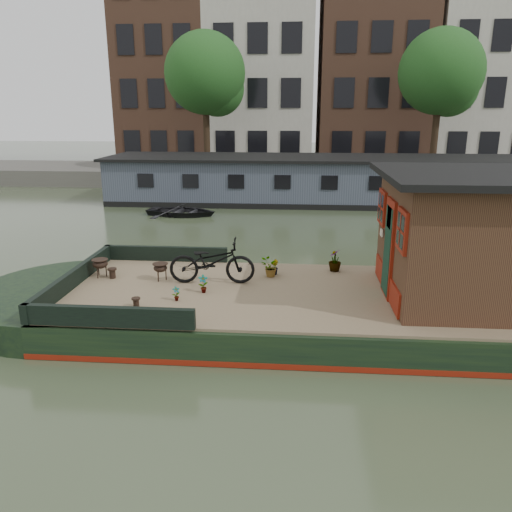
# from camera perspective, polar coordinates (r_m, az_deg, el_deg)

# --- Properties ---
(ground) EXTENTS (120.00, 120.00, 0.00)m
(ground) POSITION_cam_1_polar(r_m,az_deg,el_deg) (10.39, 11.99, -7.61)
(ground) COLOR #334028
(ground) RESTS_ON ground
(houseboat_hull) EXTENTS (14.01, 4.02, 0.60)m
(houseboat_hull) POSITION_cam_1_polar(r_m,az_deg,el_deg) (10.19, 4.59, -6.09)
(houseboat_hull) COLOR black
(houseboat_hull) RESTS_ON ground
(houseboat_deck) EXTENTS (11.80, 3.80, 0.05)m
(houseboat_deck) POSITION_cam_1_polar(r_m,az_deg,el_deg) (10.16, 12.20, -4.38)
(houseboat_deck) COLOR #7D6C4D
(houseboat_deck) RESTS_ON houseboat_hull
(bow_bulwark) EXTENTS (3.00, 4.00, 0.35)m
(bow_bulwark) POSITION_cam_1_polar(r_m,az_deg,el_deg) (10.66, -15.87, -2.50)
(bow_bulwark) COLOR black
(bow_bulwark) RESTS_ON houseboat_deck
(cabin) EXTENTS (4.00, 3.50, 2.42)m
(cabin) POSITION_cam_1_polar(r_m,az_deg,el_deg) (10.33, 24.74, 2.09)
(cabin) COLOR #321A13
(cabin) RESTS_ON houseboat_deck
(bicycle) EXTENTS (1.82, 0.73, 0.94)m
(bicycle) POSITION_cam_1_polar(r_m,az_deg,el_deg) (10.43, -5.06, -0.64)
(bicycle) COLOR black
(bicycle) RESTS_ON houseboat_deck
(potted_plant_a) EXTENTS (0.22, 0.18, 0.37)m
(potted_plant_a) POSITION_cam_1_polar(r_m,az_deg,el_deg) (9.98, -6.06, -3.18)
(potted_plant_a) COLOR brown
(potted_plant_a) RESTS_ON houseboat_deck
(potted_plant_b) EXTENTS (0.19, 0.21, 0.33)m
(potted_plant_b) POSITION_cam_1_polar(r_m,az_deg,el_deg) (11.05, 2.13, -1.26)
(potted_plant_b) COLOR brown
(potted_plant_b) RESTS_ON houseboat_deck
(potted_plant_c) EXTENTS (0.48, 0.45, 0.42)m
(potted_plant_c) POSITION_cam_1_polar(r_m,az_deg,el_deg) (10.85, 1.62, -1.33)
(potted_plant_c) COLOR #B05333
(potted_plant_c) RESTS_ON houseboat_deck
(potted_plant_d) EXTENTS (0.33, 0.33, 0.51)m
(potted_plant_d) POSITION_cam_1_polar(r_m,az_deg,el_deg) (11.37, 9.00, -0.48)
(potted_plant_d) COLOR brown
(potted_plant_d) RESTS_ON houseboat_deck
(potted_plant_e) EXTENTS (0.18, 0.17, 0.28)m
(potted_plant_e) POSITION_cam_1_polar(r_m,az_deg,el_deg) (9.64, -9.10, -4.28)
(potted_plant_e) COLOR brown
(potted_plant_e) RESTS_ON houseboat_deck
(brazier_front) EXTENTS (0.37, 0.37, 0.38)m
(brazier_front) POSITION_cam_1_polar(r_m,az_deg,el_deg) (10.83, -10.85, -1.79)
(brazier_front) COLOR black
(brazier_front) RESTS_ON houseboat_deck
(brazier_rear) EXTENTS (0.43, 0.43, 0.40)m
(brazier_rear) POSITION_cam_1_polar(r_m,az_deg,el_deg) (11.38, -17.35, -1.32)
(brazier_rear) COLOR black
(brazier_rear) RESTS_ON houseboat_deck
(bollard_port) EXTENTS (0.19, 0.19, 0.22)m
(bollard_port) POSITION_cam_1_polar(r_m,az_deg,el_deg) (11.23, -16.09, -1.90)
(bollard_port) COLOR black
(bollard_port) RESTS_ON houseboat_deck
(bollard_stbd) EXTENTS (0.16, 0.16, 0.18)m
(bollard_stbd) POSITION_cam_1_polar(r_m,az_deg,el_deg) (9.49, -13.54, -5.20)
(bollard_stbd) COLOR black
(bollard_stbd) RESTS_ON houseboat_deck
(dinghy) EXTENTS (3.13, 2.45, 0.59)m
(dinghy) POSITION_cam_1_polar(r_m,az_deg,el_deg) (20.77, -8.52, 5.43)
(dinghy) COLOR black
(dinghy) RESTS_ON ground
(far_houseboat) EXTENTS (20.40, 4.40, 2.11)m
(far_houseboat) POSITION_cam_1_polar(r_m,az_deg,el_deg) (23.68, 8.09, 8.43)
(far_houseboat) COLOR #444C5B
(far_houseboat) RESTS_ON ground
(quay) EXTENTS (60.00, 6.00, 0.90)m
(quay) POSITION_cam_1_polar(r_m,az_deg,el_deg) (30.19, 7.39, 9.13)
(quay) COLOR #47443F
(quay) RESTS_ON ground
(townhouse_row) EXTENTS (27.25, 8.00, 16.50)m
(townhouse_row) POSITION_cam_1_polar(r_m,az_deg,el_deg) (37.15, 7.62, 21.96)
(townhouse_row) COLOR brown
(townhouse_row) RESTS_ON ground
(tree_left) EXTENTS (4.40, 4.40, 7.40)m
(tree_left) POSITION_cam_1_polar(r_m,az_deg,el_deg) (28.99, -5.51, 19.68)
(tree_left) COLOR #332316
(tree_left) RESTS_ON quay
(tree_right) EXTENTS (4.40, 4.40, 7.40)m
(tree_right) POSITION_cam_1_polar(r_m,az_deg,el_deg) (29.52, 20.60, 18.71)
(tree_right) COLOR #332316
(tree_right) RESTS_ON quay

